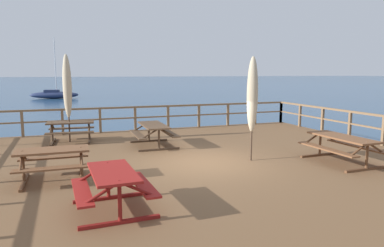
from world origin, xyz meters
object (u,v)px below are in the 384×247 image
(picnic_table_mid_centre, at_px, (342,143))
(patio_umbrella_short_back, at_px, (252,95))
(picnic_table_mid_right, at_px, (154,130))
(picnic_table_back_left, at_px, (71,127))
(picnic_table_front_right, at_px, (113,182))
(sailboat_distant, at_px, (54,95))
(patio_umbrella_short_front, at_px, (67,87))
(picnic_table_back_right, at_px, (53,158))

(picnic_table_mid_centre, xyz_separation_m, patio_umbrella_short_back, (-2.32, 1.11, 1.36))
(picnic_table_mid_centre, bearing_deg, patio_umbrella_short_back, 154.55)
(picnic_table_mid_right, height_order, picnic_table_back_left, same)
(picnic_table_front_right, bearing_deg, picnic_table_mid_right, 68.93)
(patio_umbrella_short_back, xyz_separation_m, sailboat_distant, (-6.28, 39.97, -2.15))
(patio_umbrella_short_front, bearing_deg, picnic_table_mid_centre, -39.07)
(picnic_table_back_left, bearing_deg, picnic_table_mid_centre, -38.96)
(patio_umbrella_short_back, height_order, patio_umbrella_short_front, patio_umbrella_short_front)
(picnic_table_mid_centre, xyz_separation_m, sailboat_distant, (-8.60, 41.08, -0.79))
(picnic_table_mid_right, xyz_separation_m, picnic_table_back_left, (-2.73, 1.73, -0.01))
(picnic_table_mid_right, height_order, sailboat_distant, sailboat_distant)
(sailboat_distant, bearing_deg, patio_umbrella_short_front, -87.85)
(sailboat_distant, bearing_deg, picnic_table_mid_centre, -78.17)
(patio_umbrella_short_back, bearing_deg, picnic_table_mid_centre, -25.45)
(picnic_table_mid_right, height_order, patio_umbrella_short_back, patio_umbrella_short_back)
(picnic_table_back_left, distance_m, patio_umbrella_short_back, 6.97)
(picnic_table_mid_centre, xyz_separation_m, picnic_table_front_right, (-6.63, -1.38, -0.01))
(patio_umbrella_short_back, bearing_deg, picnic_table_front_right, -150.03)
(picnic_table_front_right, distance_m, patio_umbrella_short_front, 7.48)
(picnic_table_mid_centre, bearing_deg, sailboat_distant, 101.83)
(picnic_table_mid_centre, distance_m, picnic_table_front_right, 6.77)
(picnic_table_back_right, relative_size, sailboat_distant, 0.22)
(sailboat_distant, bearing_deg, picnic_table_back_left, -87.77)
(picnic_table_mid_centre, bearing_deg, picnic_table_back_left, 141.04)
(picnic_table_mid_right, distance_m, picnic_table_front_right, 5.90)
(picnic_table_back_left, distance_m, picnic_table_front_right, 7.26)
(picnic_table_back_left, relative_size, patio_umbrella_short_back, 0.59)
(picnic_table_mid_right, distance_m, sailboat_distant, 37.19)
(picnic_table_mid_centre, relative_size, picnic_table_front_right, 1.28)
(picnic_table_mid_right, xyz_separation_m, patio_umbrella_short_front, (-2.78, 1.79, 1.50))
(picnic_table_mid_right, xyz_separation_m, sailboat_distant, (-4.09, 36.95, -0.79))
(sailboat_distant, bearing_deg, picnic_table_back_right, -88.76)
(picnic_table_front_right, bearing_deg, patio_umbrella_short_back, 29.97)
(picnic_table_back_left, xyz_separation_m, patio_umbrella_short_back, (4.91, -4.75, 1.38))
(picnic_table_mid_centre, relative_size, picnic_table_back_right, 1.29)
(picnic_table_mid_centre, xyz_separation_m, picnic_table_back_right, (-7.74, 0.99, -0.01))
(picnic_table_mid_right, bearing_deg, picnic_table_front_right, -111.07)
(patio_umbrella_short_front, bearing_deg, picnic_table_back_right, -95.25)
(picnic_table_mid_centre, height_order, patio_umbrella_short_front, patio_umbrella_short_front)
(picnic_table_back_left, height_order, picnic_table_front_right, same)
(picnic_table_mid_right, bearing_deg, picnic_table_back_right, -135.87)
(picnic_table_mid_centre, distance_m, sailboat_distant, 41.98)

